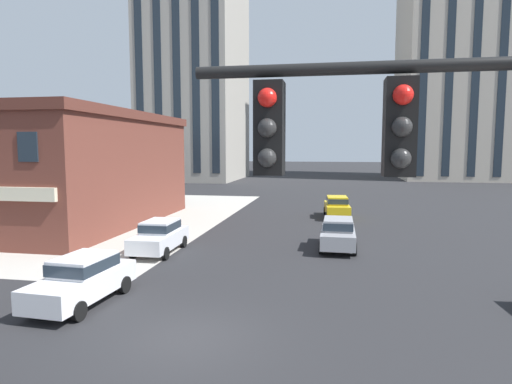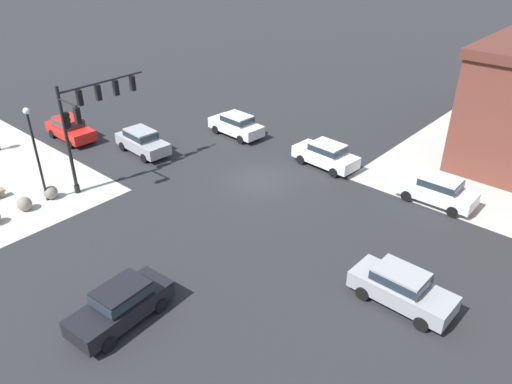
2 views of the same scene
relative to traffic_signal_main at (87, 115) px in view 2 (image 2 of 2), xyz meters
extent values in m
plane|color=#262628|center=(-6.94, 7.05, -4.62)|extent=(320.00, 320.00, 0.00)
cylinder|color=black|center=(1.39, -0.16, -4.37)|extent=(0.32, 0.32, 0.50)
cylinder|color=black|center=(1.39, -0.16, -1.31)|extent=(0.20, 0.20, 6.61)
cylinder|color=black|center=(-1.40, -0.16, 1.57)|extent=(5.58, 0.12, 0.12)
cylinder|color=black|center=(1.39, 0.74, 1.27)|extent=(0.11, 1.80, 0.11)
cube|color=black|center=(0.18, -0.16, 1.02)|extent=(0.28, 0.28, 0.90)
sphere|color=red|center=(0.18, -0.32, 1.30)|extent=(0.18, 0.18, 0.18)
sphere|color=#282828|center=(0.18, -0.32, 1.02)|extent=(0.18, 0.18, 0.18)
sphere|color=#282828|center=(0.18, -0.32, 0.74)|extent=(0.18, 0.18, 0.18)
cube|color=black|center=(-1.04, -0.16, 1.02)|extent=(0.28, 0.28, 0.90)
sphere|color=red|center=(-1.04, -0.32, 1.30)|extent=(0.18, 0.18, 0.18)
sphere|color=#282828|center=(-1.04, -0.32, 1.02)|extent=(0.18, 0.18, 0.18)
sphere|color=#282828|center=(-1.04, -0.32, 0.74)|extent=(0.18, 0.18, 0.18)
cube|color=black|center=(-2.25, -0.16, 1.02)|extent=(0.28, 0.28, 0.90)
sphere|color=red|center=(-2.25, -0.32, 1.30)|extent=(0.18, 0.18, 0.18)
sphere|color=#282828|center=(-2.25, -0.32, 1.02)|extent=(0.18, 0.18, 0.18)
sphere|color=#282828|center=(-2.25, -0.32, 0.74)|extent=(0.18, 0.18, 0.18)
cube|color=black|center=(-3.46, -0.16, 1.02)|extent=(0.28, 0.28, 0.90)
sphere|color=red|center=(-3.46, -0.32, 1.30)|extent=(0.18, 0.18, 0.18)
sphere|color=#282828|center=(-3.46, -0.32, 1.02)|extent=(0.18, 0.18, 0.18)
sphere|color=#282828|center=(-3.46, -0.32, 0.74)|extent=(0.18, 0.18, 0.18)
cube|color=black|center=(1.19, -0.16, -0.03)|extent=(0.28, 0.28, 0.90)
sphere|color=red|center=(1.03, -0.16, 0.25)|extent=(0.18, 0.18, 0.18)
sphere|color=#282828|center=(1.03, -0.16, -0.03)|extent=(0.18, 0.18, 0.18)
sphere|color=#282828|center=(1.03, -0.16, -0.31)|extent=(0.18, 0.18, 0.18)
cube|color=black|center=(1.39, 1.54, 0.72)|extent=(0.28, 0.28, 0.90)
sphere|color=red|center=(1.39, 1.38, 1.00)|extent=(0.18, 0.18, 0.18)
sphere|color=#282828|center=(1.39, 1.38, 0.72)|extent=(0.18, 0.18, 0.18)
sphere|color=#282828|center=(1.39, 1.38, 0.44)|extent=(0.18, 0.18, 0.18)
sphere|color=gray|center=(2.79, -0.68, -4.22)|extent=(0.81, 0.81, 0.81)
sphere|color=gray|center=(4.45, -0.55, -4.22)|extent=(0.81, 0.81, 0.81)
cube|color=gray|center=(4.64, -3.09, -4.42)|extent=(0.25, 0.42, 0.39)
cylinder|color=black|center=(3.06, -0.67, -1.95)|extent=(0.14, 0.14, 5.35)
sphere|color=white|center=(3.06, -0.67, 0.91)|extent=(0.36, 0.36, 0.36)
cube|color=red|center=(-2.68, -7.65, -3.92)|extent=(1.92, 4.46, 0.76)
cube|color=red|center=(-2.68, -7.80, -3.24)|extent=(1.57, 2.17, 0.60)
cube|color=#232D38|center=(-2.68, -7.80, -3.24)|extent=(1.61, 2.25, 0.40)
cylinder|color=black|center=(-3.46, -6.26, -4.30)|extent=(0.24, 0.65, 0.64)
cylinder|color=black|center=(-1.79, -6.32, -4.30)|extent=(0.24, 0.65, 0.64)
cylinder|color=black|center=(-3.56, -8.99, -4.30)|extent=(0.24, 0.65, 0.64)
cylinder|color=black|center=(-1.89, -9.05, -4.30)|extent=(0.24, 0.65, 0.64)
cube|color=#99999E|center=(-4.78, -1.76, -3.92)|extent=(2.05, 4.51, 0.76)
cube|color=#99999E|center=(-4.79, -1.91, -3.24)|extent=(1.63, 2.21, 0.60)
cube|color=#232D38|center=(-4.79, -1.91, -3.24)|extent=(1.68, 2.30, 0.40)
cylinder|color=black|center=(-5.52, -0.34, -4.30)|extent=(0.26, 0.65, 0.64)
cylinder|color=black|center=(-3.85, -0.46, -4.30)|extent=(0.26, 0.65, 0.64)
cylinder|color=black|center=(-5.70, -3.07, -4.30)|extent=(0.26, 0.65, 0.64)
cylinder|color=black|center=(-4.03, -3.18, -4.30)|extent=(0.26, 0.65, 0.64)
cube|color=silver|center=(-11.71, 16.54, -3.92)|extent=(1.83, 4.43, 0.76)
cube|color=silver|center=(-11.71, 16.69, -3.24)|extent=(1.53, 2.14, 0.60)
cube|color=#232D38|center=(-11.71, 16.69, -3.24)|extent=(1.57, 2.23, 0.40)
cylinder|color=black|center=(-10.85, 15.19, -4.30)|extent=(0.23, 0.64, 0.64)
cylinder|color=black|center=(-12.52, 15.16, -4.30)|extent=(0.23, 0.64, 0.64)
cylinder|color=black|center=(-10.90, 17.92, -4.30)|extent=(0.23, 0.64, 0.64)
cylinder|color=black|center=(-12.57, 17.89, -4.30)|extent=(0.23, 0.64, 0.64)
cube|color=#99999E|center=(-2.54, 19.05, -3.92)|extent=(1.82, 4.42, 0.76)
cube|color=#99999E|center=(-2.54, 18.90, -3.24)|extent=(1.52, 2.13, 0.60)
cube|color=#232D38|center=(-2.54, 18.90, -3.24)|extent=(1.56, 2.22, 0.40)
cylinder|color=black|center=(-3.36, 20.43, -4.30)|extent=(0.23, 0.64, 0.64)
cylinder|color=black|center=(-1.69, 20.41, -4.30)|extent=(0.23, 0.64, 0.64)
cylinder|color=black|center=(-3.40, 17.70, -4.30)|extent=(0.23, 0.64, 0.64)
cylinder|color=black|center=(-1.72, 17.68, -4.30)|extent=(0.23, 0.64, 0.64)
cube|color=black|center=(5.99, 10.93, -3.92)|extent=(4.51, 2.06, 0.76)
cube|color=black|center=(5.84, 10.92, -3.24)|extent=(2.21, 1.64, 0.60)
cube|color=#232D38|center=(5.84, 10.92, -3.24)|extent=(2.30, 1.68, 0.40)
cylinder|color=black|center=(7.29, 11.86, -4.30)|extent=(0.65, 0.26, 0.64)
cylinder|color=black|center=(7.41, 10.19, -4.30)|extent=(0.65, 0.26, 0.64)
cylinder|color=black|center=(4.57, 11.67, -4.30)|extent=(0.65, 0.26, 0.64)
cylinder|color=black|center=(4.69, 10.00, -4.30)|extent=(0.65, 0.26, 0.64)
cube|color=silver|center=(-11.36, 0.97, -3.92)|extent=(1.97, 4.48, 0.76)
cube|color=silver|center=(-11.35, 1.12, -3.24)|extent=(1.60, 2.18, 0.60)
cube|color=#232D38|center=(-11.35, 1.12, -3.24)|extent=(1.64, 2.27, 0.40)
cylinder|color=black|center=(-10.59, -0.43, -4.30)|extent=(0.25, 0.65, 0.64)
cylinder|color=black|center=(-12.26, -0.35, -4.30)|extent=(0.25, 0.65, 0.64)
cylinder|color=black|center=(-10.45, 2.29, -4.30)|extent=(0.25, 0.65, 0.64)
cylinder|color=black|center=(-12.12, 2.37, -4.30)|extent=(0.25, 0.65, 0.64)
cube|color=silver|center=(-11.44, 9.03, -3.92)|extent=(2.02, 4.50, 0.76)
cube|color=silver|center=(-11.43, 9.18, -3.24)|extent=(1.62, 2.20, 0.60)
cube|color=#232D38|center=(-11.43, 9.18, -3.24)|extent=(1.66, 2.29, 0.40)
cylinder|color=black|center=(-10.69, 7.62, -4.30)|extent=(0.26, 0.65, 0.64)
cylinder|color=black|center=(-12.36, 7.72, -4.30)|extent=(0.26, 0.65, 0.64)
cylinder|color=black|center=(-10.52, 10.34, -4.30)|extent=(0.26, 0.65, 0.64)
cylinder|color=black|center=(-12.19, 10.44, -4.30)|extent=(0.26, 0.65, 0.64)
cube|color=beige|center=(-25.95, 14.93, -1.51)|extent=(19.02, 0.24, 0.70)
cube|color=#1E2833|center=(-25.95, 15.01, 0.88)|extent=(1.10, 0.08, 1.50)
cube|color=#1E2833|center=(-21.94, 15.01, 0.88)|extent=(1.10, 0.08, 1.50)
cube|color=#1E2833|center=(-17.94, 15.01, 0.88)|extent=(1.10, 0.08, 1.50)
camera|label=1|loc=(-2.84, -4.37, 0.83)|focal=30.38mm
camera|label=2|loc=(13.72, 25.10, 10.10)|focal=34.62mm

